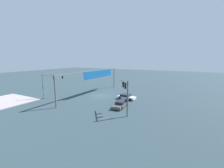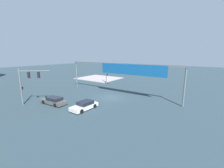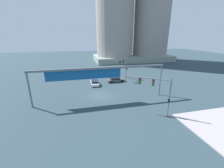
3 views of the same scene
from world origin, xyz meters
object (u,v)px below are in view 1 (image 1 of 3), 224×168
traffic_signal_opposite_side (51,81)px  sedan_car_approaching (120,104)px  sedan_car_waiting_far (126,97)px  traffic_signal_near_corner (126,92)px

traffic_signal_opposite_side → sedan_car_approaching: 18.14m
traffic_signal_opposite_side → sedan_car_approaching: (-1.70, 17.67, -3.73)m
traffic_signal_opposite_side → sedan_car_waiting_far: traffic_signal_opposite_side is taller
sedan_car_approaching → sedan_car_waiting_far: size_ratio=1.12×
traffic_signal_near_corner → traffic_signal_opposite_side: size_ratio=0.96×
traffic_signal_near_corner → sedan_car_waiting_far: bearing=-15.8°
sedan_car_approaching → sedan_car_waiting_far: bearing=-171.8°
traffic_signal_near_corner → sedan_car_approaching: (-3.10, -2.41, -3.43)m
traffic_signal_near_corner → sedan_car_approaching: size_ratio=1.25×
traffic_signal_near_corner → sedan_car_waiting_far: 10.22m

